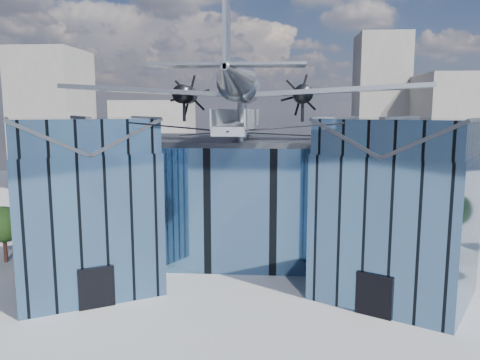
{
  "coord_description": "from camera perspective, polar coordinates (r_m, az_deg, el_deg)",
  "views": [
    {
      "loc": [
        2.44,
        -31.52,
        12.21
      ],
      "look_at": [
        0.0,
        2.0,
        7.2
      ],
      "focal_mm": 35.0,
      "sensor_mm": 36.0,
      "label": 1
    }
  ],
  "objects": [
    {
      "name": "museum",
      "position": [
        38.01,
        0.42,
        -1.63
      ],
      "size": [
        32.88,
        24.5,
        17.6
      ],
      "color": "#476C91",
      "rests_on": "ground"
    },
    {
      "name": "bg_towers",
      "position": [
        82.05,
        3.5,
        6.92
      ],
      "size": [
        77.0,
        24.5,
        26.0
      ],
      "color": "gray",
      "rests_on": "ground"
    },
    {
      "name": "ground_plane",
      "position": [
        33.89,
        -0.25,
        -12.64
      ],
      "size": [
        120.0,
        120.0,
        0.0
      ],
      "primitive_type": "plane",
      "color": "gray"
    },
    {
      "name": "tree_side_w",
      "position": [
        42.34,
        -26.87,
        -4.88
      ],
      "size": [
        3.83,
        3.83,
        4.58
      ],
      "rotation": [
        0.0,
        0.0,
        -0.4
      ],
      "color": "#341E15",
      "rests_on": "ground"
    }
  ]
}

